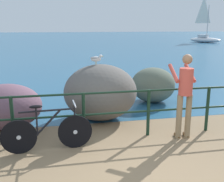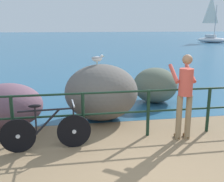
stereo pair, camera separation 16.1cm
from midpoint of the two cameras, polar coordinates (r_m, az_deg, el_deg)
name	(u,v)px [view 1 (the left image)]	position (r m, az deg, el deg)	size (l,w,h in m)	color
ground_plane	(72,54)	(23.59, -8.63, 7.82)	(120.00, 120.00, 0.10)	#846B4C
sea_surface	(64,38)	(51.25, -10.17, 10.96)	(120.00, 90.00, 0.01)	#285B7F
promenade_railing	(117,109)	(5.62, 0.21, -3.81)	(9.78, 0.07, 1.02)	black
bicycle	(48,131)	(5.29, -14.31, -8.29)	(1.70, 0.48, 0.92)	black
person_at_railing	(185,93)	(5.70, 14.38, -0.32)	(0.47, 0.65, 1.78)	#8C7251
breakwater_boulder_main	(100,92)	(6.77, -3.14, -0.25)	(1.84, 1.67, 1.40)	#605B56
breakwater_boulder_left	(6,107)	(6.67, -22.10, -3.08)	(1.60, 1.29, 1.04)	#6C4C5B
breakwater_boulder_right	(153,85)	(8.42, 8.12, 1.30)	(1.36, 1.31, 1.07)	#5A6352
seagull	(96,58)	(6.70, -4.09, 6.89)	(0.34, 0.12, 0.23)	gold
sailboat	(205,37)	(39.62, 18.93, 10.70)	(3.56, 4.36, 6.16)	white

